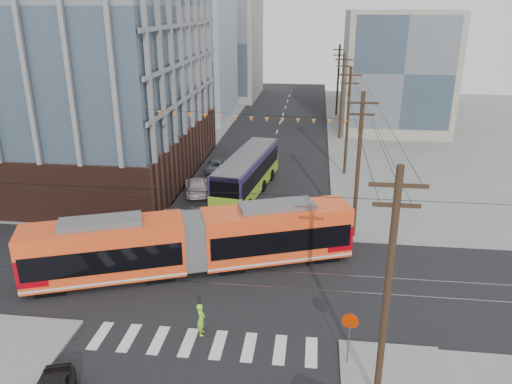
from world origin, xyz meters
TOP-DOWN VIEW (x-y plane):
  - ground at (0.00, 0.00)m, footprint 160.00×160.00m
  - office_building at (-22.00, 23.00)m, footprint 30.00×25.00m
  - bg_bldg_nw_near at (-17.00, 52.00)m, footprint 18.00×16.00m
  - bg_bldg_ne_near at (16.00, 48.00)m, footprint 14.00×14.00m
  - bg_bldg_nw_far at (-14.00, 72.00)m, footprint 16.00×18.00m
  - bg_bldg_ne_far at (18.00, 68.00)m, footprint 16.00×16.00m
  - utility_pole_near at (8.50, -6.00)m, footprint 0.30×0.30m
  - utility_pole_far at (8.50, 56.00)m, footprint 0.30×0.30m
  - streetcar at (-2.27, 4.57)m, footprint 20.87×10.32m
  - city_bus at (-0.82, 19.65)m, footprint 4.76×13.64m
  - parked_car_silver at (-5.11, 11.16)m, footprint 3.31×5.09m
  - parked_car_white at (-5.47, 18.79)m, footprint 3.40×5.44m
  - parked_car_grey at (-4.96, 25.77)m, footprint 2.40×4.61m
  - pedestrian at (-0.27, -2.18)m, footprint 0.53×0.73m
  - stop_sign at (7.34, -3.73)m, footprint 0.96×0.96m
  - jersey_barrier at (8.30, 12.88)m, footprint 1.50×3.62m

SIDE VIEW (x-z plane):
  - ground at x=0.00m, z-range 0.00..0.00m
  - jersey_barrier at x=8.30m, z-range 0.00..0.71m
  - parked_car_grey at x=-4.96m, z-range 0.00..1.24m
  - parked_car_white at x=-5.47m, z-range 0.00..1.47m
  - parked_car_silver at x=-5.11m, z-range 0.00..1.58m
  - pedestrian at x=-0.27m, z-range 0.00..1.84m
  - stop_sign at x=7.34m, z-range 0.00..2.74m
  - city_bus at x=-0.82m, z-range 0.00..3.79m
  - streetcar at x=-2.27m, z-range 0.00..4.08m
  - utility_pole_near at x=8.50m, z-range 0.00..11.00m
  - utility_pole_far at x=8.50m, z-range 0.00..11.00m
  - bg_bldg_ne_far at x=18.00m, z-range 0.00..14.00m
  - bg_bldg_ne_near at x=16.00m, z-range 0.00..16.00m
  - bg_bldg_nw_near at x=-17.00m, z-range 0.00..18.00m
  - bg_bldg_nw_far at x=-14.00m, z-range 0.00..20.00m
  - office_building at x=-22.00m, z-range 0.00..28.60m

